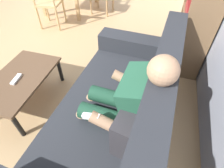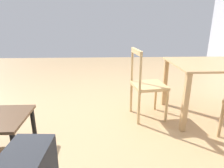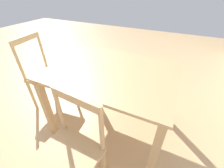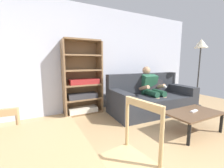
{
  "view_description": "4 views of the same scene",
  "coord_description": "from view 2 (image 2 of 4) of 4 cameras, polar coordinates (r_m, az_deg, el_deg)",
  "views": [
    {
      "loc": [
        2.25,
        2.38,
        1.79
      ],
      "look_at": [
        1.23,
        2.08,
        0.72
      ],
      "focal_mm": 28.8,
      "sensor_mm": 36.0,
      "label": 1
    },
    {
      "loc": [
        -0.17,
        2.73,
        1.3
      ],
      "look_at": [
        -0.23,
        1.5,
        0.9
      ],
      "focal_mm": 31.4,
      "sensor_mm": 36.0,
      "label": 2
    },
    {
      "loc": [
        -2.19,
        1.32,
        1.43
      ],
      "look_at": [
        -1.68,
        0.25,
        0.6
      ],
      "focal_mm": 22.95,
      "sensor_mm": 36.0,
      "label": 3
    },
    {
      "loc": [
        -1.35,
        -0.63,
        1.26
      ],
      "look_at": [
        -0.23,
        1.5,
        0.9
      ],
      "focal_mm": 23.6,
      "sensor_mm": 36.0,
      "label": 4
    }
  ],
  "objects": [
    {
      "name": "dining_chair_facing_couch",
      "position": [
        2.68,
        10.07,
        -0.32
      ],
      "size": [
        0.47,
        0.47,
        0.95
      ],
      "color": "tan",
      "rests_on": "ground_plane"
    },
    {
      "name": "dining_table",
      "position": [
        2.98,
        28.03,
        3.23
      ],
      "size": [
        1.2,
        0.91,
        0.76
      ],
      "color": "tan",
      "rests_on": "ground_plane"
    },
    {
      "name": "ground_plane",
      "position": [
        3.03,
        -5.52,
        -7.41
      ],
      "size": [
        8.76,
        8.76,
        0.0
      ],
      "primitive_type": "plane",
      "color": "tan"
    }
  ]
}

